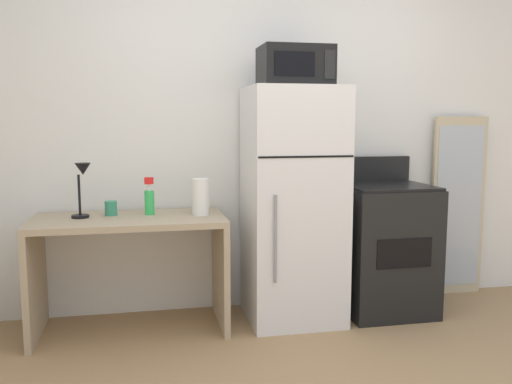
# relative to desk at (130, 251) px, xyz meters

# --- Properties ---
(wall_back_white) EXTENTS (5.00, 0.10, 2.60)m
(wall_back_white) POSITION_rel_desk_xyz_m (1.01, 0.37, 0.77)
(wall_back_white) COLOR white
(wall_back_white) RESTS_ON ground
(desk) EXTENTS (1.22, 0.61, 0.75)m
(desk) POSITION_rel_desk_xyz_m (0.00, 0.00, 0.00)
(desk) COLOR tan
(desk) RESTS_ON ground
(desk_lamp) EXTENTS (0.14, 0.12, 0.35)m
(desk_lamp) POSITION_rel_desk_xyz_m (-0.28, 0.03, 0.46)
(desk_lamp) COLOR black
(desk_lamp) RESTS_ON desk
(spray_bottle) EXTENTS (0.06, 0.06, 0.25)m
(spray_bottle) POSITION_rel_desk_xyz_m (0.13, 0.08, 0.32)
(spray_bottle) COLOR green
(spray_bottle) RESTS_ON desk
(coffee_mug) EXTENTS (0.08, 0.08, 0.09)m
(coffee_mug) POSITION_rel_desk_xyz_m (-0.12, 0.10, 0.27)
(coffee_mug) COLOR #338C66
(coffee_mug) RESTS_ON desk
(paper_towel_roll) EXTENTS (0.11, 0.11, 0.24)m
(paper_towel_roll) POSITION_rel_desk_xyz_m (0.46, -0.00, 0.34)
(paper_towel_roll) COLOR white
(paper_towel_roll) RESTS_ON desk
(refrigerator) EXTENTS (0.63, 0.64, 1.59)m
(refrigerator) POSITION_rel_desk_xyz_m (1.09, -0.00, 0.27)
(refrigerator) COLOR white
(refrigerator) RESTS_ON ground
(microwave) EXTENTS (0.46, 0.35, 0.26)m
(microwave) POSITION_rel_desk_xyz_m (1.09, -0.02, 1.19)
(microwave) COLOR black
(microwave) RESTS_ON refrigerator
(oven_range) EXTENTS (0.61, 0.61, 1.10)m
(oven_range) POSITION_rel_desk_xyz_m (1.78, 0.01, -0.06)
(oven_range) COLOR black
(oven_range) RESTS_ON ground
(leaning_mirror) EXTENTS (0.44, 0.03, 1.40)m
(leaning_mirror) POSITION_rel_desk_xyz_m (2.51, 0.26, 0.17)
(leaning_mirror) COLOR #C6B793
(leaning_mirror) RESTS_ON ground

